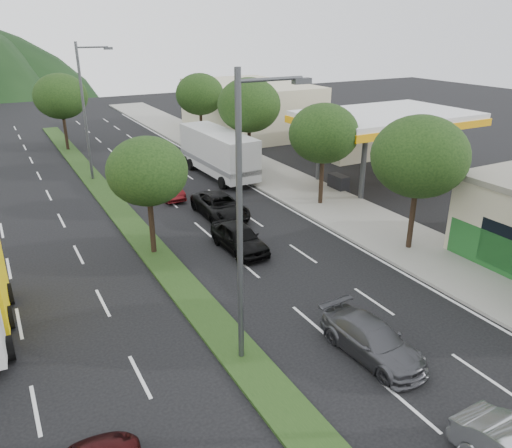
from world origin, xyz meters
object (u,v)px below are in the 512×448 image
tree_med_far (60,96)px  car_queue_a (239,238)px  tree_r_c (324,133)px  tree_r_e (200,94)px  tree_r_d (249,105)px  car_queue_c (168,189)px  tree_med_near (147,171)px  motorhome (218,152)px  streetlight_near (245,211)px  car_queue_d (220,206)px  tree_r_b (420,157)px  streetlight_mid (87,106)px  car_queue_b (372,340)px

tree_med_far → car_queue_a: size_ratio=1.63×
tree_r_c → tree_r_e: size_ratio=0.97×
tree_r_d → car_queue_c: tree_r_d is taller
tree_med_near → motorhome: tree_med_near is taller
tree_med_near → streetlight_near: 10.07m
tree_r_d → streetlight_near: 24.97m
streetlight_near → motorhome: streetlight_near is taller
tree_r_d → car_queue_d: 11.92m
streetlight_near → tree_r_c: bearing=45.5°
car_queue_a → tree_med_far: bearing=97.0°
tree_r_b → tree_r_c: tree_r_b is taller
streetlight_mid → car_queue_a: size_ratio=2.35×
tree_med_far → car_queue_a: tree_med_far is taller
tree_med_far → car_queue_b: (4.19, -38.10, -4.37)m
tree_med_near → tree_r_e: bearing=61.4°
car_queue_a → tree_r_b: bearing=-29.4°
tree_med_near → streetlight_near: bearing=-88.8°
tree_r_e → tree_med_near: size_ratio=1.11×
tree_med_near → car_queue_d: (5.31, 3.21, -3.73)m
tree_r_d → car_queue_c: 10.21m
streetlight_near → car_queue_c: streetlight_near is taller
tree_r_e → car_queue_a: tree_r_e is taller
motorhome → tree_r_d: bearing=7.1°
tree_r_e → car_queue_b: tree_r_e is taller
tree_r_b → tree_med_far: bearing=110.6°
streetlight_near → car_queue_a: streetlight_near is taller
car_queue_d → tree_r_e: bearing=71.6°
tree_r_c → tree_med_near: (-12.00, -2.00, -0.32)m
tree_r_d → car_queue_c: size_ratio=1.95×
tree_med_near → tree_med_far: bearing=90.0°
tree_r_d → motorhome: (-3.00, -0.44, -3.32)m
tree_med_far → car_queue_a: 28.41m
tree_med_near → tree_r_c: bearing=9.5°
streetlight_near → car_queue_d: streetlight_near is taller
streetlight_mid → motorhome: (8.79, -3.44, -3.72)m
tree_r_b → tree_med_near: size_ratio=1.15×
tree_med_near → car_queue_d: tree_med_near is taller
car_queue_c → tree_r_b: bearing=-59.7°
car_queue_b → car_queue_c: (-0.50, 20.31, -0.03)m
tree_r_b → tree_r_c: (0.00, 8.00, -0.29)m
tree_r_e → streetlight_near: size_ratio=0.67×
streetlight_mid → motorhome: 10.15m
tree_med_far → car_queue_d: 23.79m
tree_r_e → tree_med_far: 12.65m
tree_med_far → motorhome: size_ratio=0.76×
tree_r_e → tree_med_near: 25.06m
tree_med_far → car_queue_b: tree_med_far is taller
car_queue_c → motorhome: 6.39m
tree_r_b → tree_r_e: size_ratio=1.03×
tree_r_c → tree_r_d: bearing=90.0°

